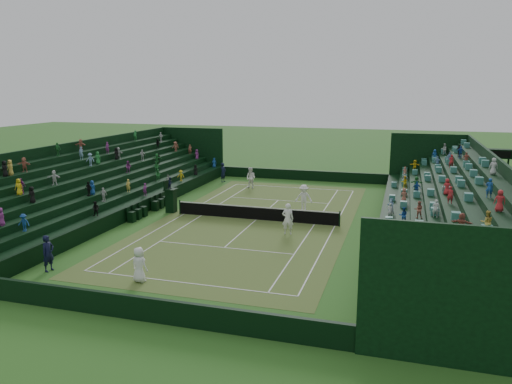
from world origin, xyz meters
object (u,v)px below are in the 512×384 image
(umpire_chair, at_px, (171,197))
(player_near_east, at_px, (288,219))
(player_far_west, at_px, (251,178))
(player_far_east, at_px, (304,198))
(player_near_west, at_px, (139,265))
(tennis_net, at_px, (256,213))

(umpire_chair, distance_m, player_near_east, 10.03)
(umpire_chair, bearing_deg, player_far_west, 73.31)
(player_near_east, xyz_separation_m, player_far_west, (-6.51, 13.20, -0.04))
(player_far_west, distance_m, player_far_east, 9.31)
(umpire_chair, relative_size, player_far_east, 1.33)
(player_near_west, height_order, player_far_west, player_far_west)
(umpire_chair, relative_size, player_far_west, 1.36)
(tennis_net, relative_size, player_far_east, 5.89)
(umpire_chair, xyz_separation_m, player_near_west, (4.58, -12.70, -0.27))
(umpire_chair, bearing_deg, player_near_west, -70.19)
(umpire_chair, distance_m, player_far_east, 9.85)
(player_near_east, distance_m, player_far_east, 6.32)
(player_far_west, xyz_separation_m, player_far_east, (6.27, -6.88, 0.02))
(tennis_net, relative_size, umpire_chair, 4.42)
(player_near_west, height_order, player_near_east, player_near_east)
(player_near_east, bearing_deg, player_near_west, 51.28)
(player_far_west, bearing_deg, player_near_west, -70.58)
(tennis_net, height_order, player_far_west, player_far_west)
(tennis_net, xyz_separation_m, player_near_east, (2.89, -2.72, 0.48))
(player_near_east, bearing_deg, player_far_west, -75.19)
(umpire_chair, xyz_separation_m, player_far_west, (3.04, 10.13, -0.16))
(tennis_net, relative_size, player_near_east, 5.81)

